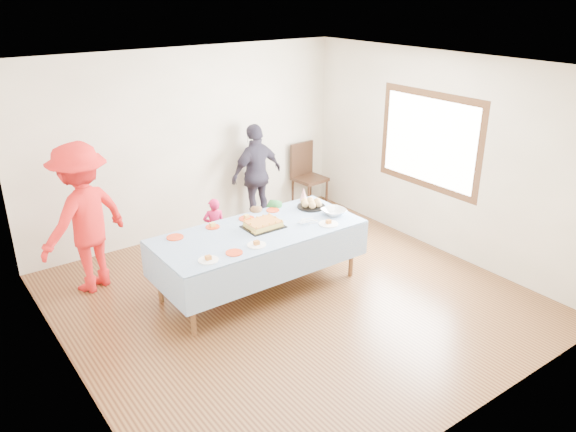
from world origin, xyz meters
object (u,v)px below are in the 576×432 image
Objects in this scene: party_table at (259,234)px; birthday_cake at (263,224)px; adult_left at (84,218)px; dining_chair at (306,172)px.

birthday_cake is at bearing 22.73° from party_table.
party_table is at bearing 119.85° from adult_left.
adult_left is (-3.81, -0.61, 0.32)m from dining_chair.
dining_chair is at bearing 41.42° from birthday_cake.
dining_chair is 3.87m from adult_left.
dining_chair reaches higher than birthday_cake.
birthday_cake reaches higher than party_table.
adult_left reaches higher than dining_chair.
birthday_cake is (0.09, 0.04, 0.09)m from party_table.
dining_chair is (2.16, 1.87, -0.13)m from party_table.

